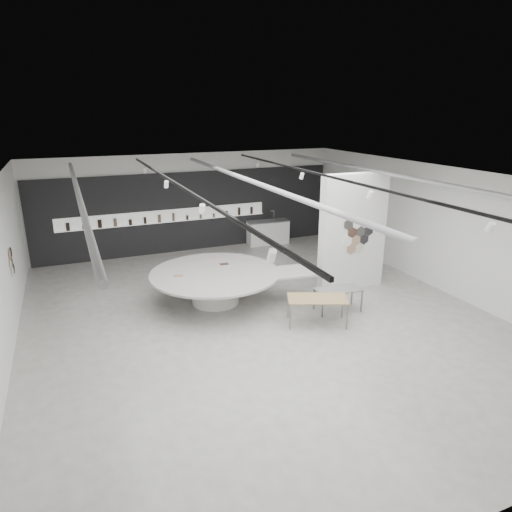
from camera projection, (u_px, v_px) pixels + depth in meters
name	position (u px, v px, depth m)	size (l,w,h in m)	color
room	(257.00, 245.00, 11.64)	(12.02, 14.02, 3.82)	#B1AFA7
back_wall_display	(189.00, 212.00, 17.89)	(11.80, 0.27, 3.10)	black
partition_column	(353.00, 232.00, 13.92)	(2.20, 0.38, 3.60)	white
display_island	(218.00, 283.00, 13.15)	(4.93, 4.10, 0.95)	white
sample_table_wood	(317.00, 300.00, 11.84)	(1.71, 1.30, 0.72)	#A48955
sample_table_stone	(338.00, 291.00, 12.63)	(1.32, 0.75, 0.65)	slate
kitchen_counter	(268.00, 232.00, 19.03)	(1.77, 0.79, 1.36)	white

